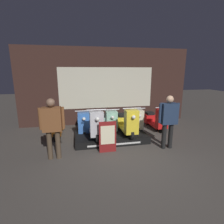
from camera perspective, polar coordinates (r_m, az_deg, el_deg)
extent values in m
plane|color=#423D38|center=(4.69, 5.89, -15.56)|extent=(30.00, 30.00, 0.00)
cube|color=#331E19|center=(7.51, -1.75, 8.28)|extent=(7.23, 0.08, 3.20)
cube|color=beige|center=(7.47, -1.69, 7.87)|extent=(3.98, 0.01, 1.70)
cube|color=black|center=(5.88, -0.38, -8.13)|extent=(2.34, 1.19, 0.21)
cube|color=silver|center=(5.35, 0.88, -10.53)|extent=(1.64, 0.01, 0.05)
cylinder|color=black|center=(5.19, -4.92, -8.01)|extent=(0.09, 0.33, 0.33)
cylinder|color=black|center=(6.25, -6.14, -4.27)|extent=(0.09, 0.33, 0.33)
cube|color=#BCBCC1|center=(5.72, -5.59, -6.05)|extent=(0.37, 1.04, 0.05)
cube|color=#BCBCC1|center=(5.08, -5.04, -3.93)|extent=(0.39, 0.29, 0.73)
cube|color=#BCBCC1|center=(6.21, -6.14, -3.60)|extent=(0.41, 0.34, 0.37)
cube|color=black|center=(6.13, -6.19, -1.47)|extent=(0.30, 0.31, 0.11)
cylinder|color=silver|center=(4.97, -5.12, 0.71)|extent=(0.55, 0.03, 0.03)
sphere|color=white|center=(4.83, -4.81, -2.33)|extent=(0.11, 0.11, 0.11)
cylinder|color=black|center=(5.40, 6.33, -7.18)|extent=(0.09, 0.33, 0.33)
cylinder|color=black|center=(6.43, 3.25, -3.72)|extent=(0.09, 0.33, 0.33)
cube|color=yellow|center=(5.91, 4.65, -5.38)|extent=(0.37, 1.04, 0.05)
cube|color=yellow|center=(5.30, 6.36, -3.25)|extent=(0.39, 0.29, 0.73)
cube|color=yellow|center=(6.38, 3.31, -3.06)|extent=(0.41, 0.34, 0.37)
cube|color=black|center=(6.31, 3.36, -0.99)|extent=(0.30, 0.31, 0.11)
cylinder|color=silver|center=(5.19, 6.50, 1.21)|extent=(0.55, 0.03, 0.03)
sphere|color=white|center=(5.06, 7.12, -1.68)|extent=(0.11, 0.11, 0.11)
cylinder|color=black|center=(6.10, -18.02, -7.46)|extent=(0.09, 0.33, 0.33)
cylinder|color=black|center=(7.17, -17.06, -4.28)|extent=(0.09, 0.33, 0.33)
cube|color=orange|center=(6.64, -17.50, -5.81)|extent=(0.37, 1.04, 0.05)
cube|color=orange|center=(6.00, -18.26, -3.99)|extent=(0.39, 0.29, 0.73)
cube|color=orange|center=(7.12, -17.13, -3.69)|extent=(0.41, 0.34, 0.37)
cube|color=black|center=(7.05, -17.26, -1.84)|extent=(0.30, 0.31, 0.11)
cylinder|color=silver|center=(5.89, -18.56, -0.07)|extent=(0.55, 0.03, 0.03)
sphere|color=white|center=(5.75, -18.63, -2.64)|extent=(0.11, 0.11, 0.11)
cylinder|color=black|center=(6.06, -9.03, -7.10)|extent=(0.09, 0.33, 0.33)
cylinder|color=black|center=(7.13, -9.47, -3.95)|extent=(0.09, 0.33, 0.33)
cube|color=#386BBC|center=(6.60, -9.27, -5.47)|extent=(0.37, 1.04, 0.05)
cube|color=#386BBC|center=(5.96, -9.18, -3.60)|extent=(0.39, 0.29, 0.73)
cube|color=#386BBC|center=(7.09, -9.48, -3.36)|extent=(0.41, 0.34, 0.37)
cube|color=black|center=(7.01, -9.56, -1.49)|extent=(0.30, 0.31, 0.11)
cylinder|color=silver|center=(5.84, -9.33, 0.35)|extent=(0.55, 0.03, 0.03)
sphere|color=white|center=(5.71, -9.16, -2.23)|extent=(0.11, 0.11, 0.11)
cylinder|color=black|center=(6.16, -0.15, -6.57)|extent=(0.09, 0.33, 0.33)
cylinder|color=black|center=(7.22, -1.93, -3.56)|extent=(0.09, 0.33, 0.33)
cube|color=#8EC6AD|center=(6.69, -1.11, -5.02)|extent=(0.37, 1.04, 0.05)
cube|color=#8EC6AD|center=(6.06, -0.20, -3.12)|extent=(0.39, 0.29, 0.73)
cube|color=#8EC6AD|center=(7.17, -1.90, -2.97)|extent=(0.41, 0.34, 0.37)
cube|color=black|center=(7.10, -1.91, -1.12)|extent=(0.30, 0.31, 0.11)
cylinder|color=silver|center=(5.95, -0.18, 0.76)|extent=(0.55, 0.03, 0.03)
sphere|color=white|center=(5.82, 0.19, -1.76)|extent=(0.11, 0.11, 0.11)
cylinder|color=black|center=(6.40, 8.23, -5.93)|extent=(0.09, 0.33, 0.33)
cylinder|color=black|center=(7.43, 5.30, -3.12)|extent=(0.09, 0.33, 0.33)
cube|color=beige|center=(6.91, 6.65, -4.49)|extent=(0.37, 1.04, 0.05)
cube|color=beige|center=(6.31, 8.27, -2.61)|extent=(0.39, 0.29, 0.73)
cube|color=beige|center=(7.38, 5.37, -2.55)|extent=(0.41, 0.34, 0.37)
cube|color=black|center=(7.32, 5.42, -0.75)|extent=(0.30, 0.31, 0.11)
cylinder|color=silver|center=(6.20, 8.43, 1.13)|extent=(0.55, 0.03, 0.03)
sphere|color=white|center=(6.07, 8.98, -1.27)|extent=(0.11, 0.11, 0.11)
cylinder|color=black|center=(6.77, 15.83, -5.24)|extent=(0.09, 0.33, 0.33)
cylinder|color=black|center=(7.75, 12.02, -2.67)|extent=(0.09, 0.33, 0.33)
cube|color=red|center=(7.26, 13.79, -3.94)|extent=(0.37, 1.04, 0.05)
cube|color=red|center=(6.68, 15.94, -2.09)|extent=(0.39, 0.29, 0.73)
cube|color=red|center=(7.71, 12.13, -2.12)|extent=(0.41, 0.34, 0.37)
cube|color=black|center=(7.64, 12.24, -0.39)|extent=(0.30, 0.31, 0.11)
cylinder|color=silver|center=(6.58, 16.21, 1.45)|extent=(0.55, 0.03, 0.03)
sphere|color=white|center=(6.46, 16.88, -0.81)|extent=(0.11, 0.11, 0.11)
cylinder|color=#473828|center=(4.87, -19.68, -10.12)|extent=(0.13, 0.13, 0.77)
cylinder|color=#473828|center=(4.84, -17.19, -10.07)|extent=(0.13, 0.13, 0.77)
cube|color=brown|center=(4.64, -19.06, -2.25)|extent=(0.47, 0.26, 0.61)
cylinder|color=brown|center=(4.67, -22.40, -2.09)|extent=(0.08, 0.08, 0.56)
cylinder|color=brown|center=(4.60, -15.71, -1.81)|extent=(0.08, 0.08, 0.56)
sphere|color=brown|center=(4.55, -19.46, 2.91)|extent=(0.21, 0.21, 0.21)
cylinder|color=black|center=(5.41, 16.59, -7.57)|extent=(0.13, 0.13, 0.76)
cylinder|color=black|center=(5.51, 18.54, -7.34)|extent=(0.13, 0.13, 0.76)
cube|color=#1E2D47|center=(5.26, 18.09, -0.50)|extent=(0.47, 0.26, 0.60)
cylinder|color=#1E2D47|center=(5.13, 15.44, -0.40)|extent=(0.08, 0.08, 0.55)
cylinder|color=#1E2D47|center=(5.40, 20.64, -0.11)|extent=(0.08, 0.08, 0.55)
sphere|color=tan|center=(5.18, 18.42, 4.00)|extent=(0.21, 0.21, 0.21)
cube|color=maroon|center=(4.93, -1.43, -8.19)|extent=(0.48, 0.04, 0.90)
cube|color=beige|center=(4.89, -1.39, -7.54)|extent=(0.40, 0.01, 0.54)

